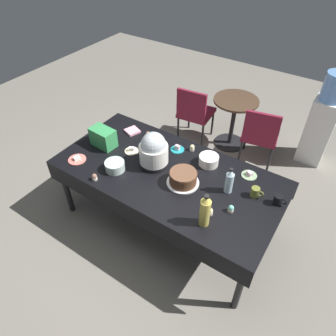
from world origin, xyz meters
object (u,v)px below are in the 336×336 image
Objects in this scene: dessert_plate_coral at (77,159)px; cupcake_cocoa at (94,177)px; coffee_mug_black at (278,200)px; ceramic_snack_bowl at (209,160)px; slow_cooker at (154,151)px; cupcake_berry at (148,134)px; dessert_plate_teal at (177,149)px; soda_bottle_ginger_ale at (205,211)px; soda_carton at (103,137)px; cupcake_mint at (192,148)px; cupcake_rose at (231,209)px; soda_bottle_water at (229,181)px; frosted_layer_cake at (183,178)px; water_cooler at (322,122)px; maroon_chair_right at (260,133)px; maroon_chair_left at (194,111)px; dessert_plate_cream at (132,150)px; cupcake_lemon at (210,212)px; round_cafe_table at (234,114)px; dessert_plate_sage at (249,175)px; potluck_table at (168,177)px; glass_salad_bowl at (115,166)px; coffee_mug_olive at (255,192)px.

dessert_plate_coral is 2.65× the size of cupcake_cocoa.
coffee_mug_black is (1.52, 0.65, 0.01)m from cupcake_cocoa.
ceramic_snack_bowl is 1.32m from dessert_plate_coral.
slow_cooker reaches higher than cupcake_berry.
cupcake_berry is 1.52m from coffee_mug_black.
soda_bottle_ginger_ale is at bearing -45.08° from dessert_plate_teal.
cupcake_cocoa is at bearing -156.80° from coffee_mug_black.
cupcake_mint is at bearing 32.25° from soda_carton.
soda_bottle_water is (-0.12, 0.20, 0.09)m from cupcake_rose.
frosted_layer_cake is 1.00m from soda_carton.
water_cooler is (1.19, 1.98, -0.33)m from slow_cooker.
cupcake_cocoa is 0.58× the size of coffee_mug_black.
cupcake_berry is 1.48m from maroon_chair_right.
soda_bottle_water reaches higher than maroon_chair_left.
dessert_plate_cream is 1.51m from coffee_mug_black.
slow_cooker is at bearing 160.77° from cupcake_lemon.
water_cooler is at bearing 58.47° from cupcake_cocoa.
slow_cooker reaches higher than dessert_plate_cream.
cupcake_mint is 0.08× the size of maroon_chair_left.
frosted_layer_cake reaches higher than round_cafe_table.
dessert_plate_sage is (0.47, 0.43, -0.05)m from frosted_layer_cake.
cupcake_lemon is at bearing -49.87° from cupcake_mint.
round_cafe_table is (-0.32, 1.39, -0.30)m from ceramic_snack_bowl.
potluck_table is at bearing -150.32° from dessert_plate_sage.
slow_cooker is at bearing 29.00° from dessert_plate_coral.
cupcake_rose is 0.88m from cupcake_mint.
cupcake_cocoa is at bearing -53.39° from soda_carton.
ceramic_snack_bowl is 0.16× the size of water_cooler.
round_cafe_table is at bearing 93.20° from cupcake_mint.
frosted_layer_cake is at bearing -160.90° from soda_bottle_water.
glass_salad_bowl is (-0.45, -0.25, 0.11)m from potluck_table.
round_cafe_table is (-0.64, 1.62, -0.38)m from soda_bottle_water.
dessert_plate_cream is (0.37, 0.41, 0.00)m from dessert_plate_coral.
frosted_layer_cake is at bearing -64.15° from maroon_chair_left.
glass_salad_bowl reaches higher than dessert_plate_cream.
slow_cooker reaches higher than maroon_chair_left.
slow_cooker is at bearing 55.89° from cupcake_cocoa.
coffee_mug_olive is 1.00× the size of coffee_mug_black.
ceramic_snack_bowl is at bearing 38.76° from glass_salad_bowl.
cupcake_mint is at bearing 142.06° from cupcake_rose.
water_cooler is (0.33, 1.62, -0.17)m from dessert_plate_sage.
cupcake_berry reaches higher than round_cafe_table.
coffee_mug_black is (0.99, -0.24, 0.01)m from cupcake_mint.
maroon_chair_left is (-0.05, 1.42, -0.27)m from dessert_plate_cream.
round_cafe_table is at bearing 78.59° from glass_salad_bowl.
cupcake_rose reaches higher than dessert_plate_sage.
ceramic_snack_bowl is at bearing -170.93° from dessert_plate_sage.
cupcake_mint is at bearing 35.45° from dessert_plate_cream.
soda_bottle_water reaches higher than soda_carton.
cupcake_cocoa is at bearing -17.88° from dessert_plate_coral.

